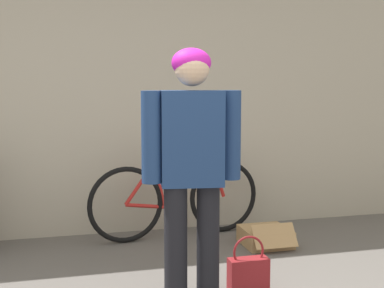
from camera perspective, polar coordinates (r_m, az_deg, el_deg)
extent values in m
cube|color=#B7AD99|center=(5.09, -8.54, 4.96)|extent=(8.00, 0.06, 2.60)
cube|color=white|center=(5.27, -2.33, -5.34)|extent=(0.08, 0.01, 0.12)
cylinder|color=black|center=(3.46, -1.75, -11.01)|extent=(0.15, 0.15, 0.80)
cylinder|color=black|center=(3.51, 1.72, -10.75)|extent=(0.15, 0.15, 0.80)
cube|color=navy|center=(3.34, 0.00, 0.60)|extent=(0.41, 0.25, 0.60)
cylinder|color=navy|center=(3.28, -4.35, 0.73)|extent=(0.13, 0.13, 0.57)
cylinder|color=navy|center=(3.41, 4.18, 0.96)|extent=(0.13, 0.13, 0.57)
sphere|color=#DBB28E|center=(3.32, 0.00, 8.03)|extent=(0.22, 0.22, 0.22)
ellipsoid|color=#D11EAD|center=(3.33, -0.07, 8.67)|extent=(0.25, 0.23, 0.18)
torus|color=black|center=(4.85, -7.08, -6.46)|extent=(0.70, 0.13, 0.70)
torus|color=black|center=(5.17, 3.39, -5.59)|extent=(0.70, 0.13, 0.70)
cylinder|color=red|center=(4.91, -4.99, -6.60)|extent=(0.37, 0.08, 0.09)
cylinder|color=red|center=(4.85, -5.56, -4.24)|extent=(0.30, 0.07, 0.39)
cylinder|color=red|center=(4.91, -3.49, -4.40)|extent=(0.13, 0.05, 0.42)
cylinder|color=red|center=(5.01, -0.32, -4.27)|extent=(0.51, 0.10, 0.43)
cylinder|color=red|center=(4.95, -0.85, -1.94)|extent=(0.58, 0.11, 0.05)
cylinder|color=red|center=(5.12, 2.82, -3.74)|extent=(0.15, 0.05, 0.36)
cylinder|color=red|center=(5.07, 2.44, -1.50)|extent=(0.07, 0.04, 0.08)
cylinder|color=red|center=(5.07, 2.65, -1.16)|extent=(0.08, 0.46, 0.02)
ellipsoid|color=black|center=(4.85, -4.05, -1.79)|extent=(0.23, 0.11, 0.05)
cube|color=maroon|center=(3.79, 6.02, -13.81)|extent=(0.28, 0.11, 0.25)
torus|color=maroon|center=(3.74, 6.06, -11.35)|extent=(0.22, 0.02, 0.22)
cube|color=tan|center=(4.87, 7.83, -9.76)|extent=(0.40, 0.41, 0.15)
cube|color=tan|center=(4.67, 8.81, -9.67)|extent=(0.38, 0.15, 0.18)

